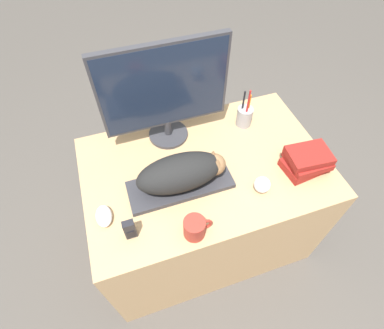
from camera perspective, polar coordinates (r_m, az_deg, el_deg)
The scene contains 11 objects.
ground_plane at distance 1.92m, azimuth 5.98°, elevation -22.32°, with size 12.00×12.00×0.00m, color #4C4742.
desk at distance 1.72m, azimuth 2.20°, elevation -7.63°, with size 1.15×0.75×0.72m.
keyboard at distance 1.34m, azimuth -2.23°, elevation -3.88°, with size 0.47×0.17×0.02m.
cat at distance 1.27m, azimuth -1.73°, elevation -1.43°, with size 0.40×0.17×0.16m.
monitor at distance 1.36m, azimuth -5.23°, elevation 13.78°, with size 0.58×0.20×0.51m.
computer_mouse at distance 1.30m, azimuth -16.45°, elevation -9.37°, with size 0.07×0.10×0.04m.
coffee_mug at distance 1.20m, azimuth 0.59°, elevation -11.93°, with size 0.12×0.09×0.09m.
pen_cup at distance 1.59m, azimuth 9.97°, elevation 9.09°, with size 0.08×0.08×0.23m.
baseball at distance 1.35m, azimuth 13.23°, elevation -3.75°, with size 0.07×0.07×0.07m.
phone at distance 1.21m, azimuth -11.77°, elevation -12.03°, with size 0.05×0.03×0.10m.
book_stack at distance 1.47m, azimuth 21.09°, elevation 0.68°, with size 0.22×0.16×0.11m.
Camera 1 is at (-0.34, -0.42, 1.85)m, focal length 28.00 mm.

